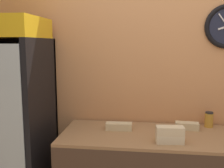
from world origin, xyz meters
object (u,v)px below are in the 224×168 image
(sandwich_stack_bottom, at_px, (170,139))
(sandwich_flat_right, at_px, (119,126))
(sandwich_stack_middle, at_px, (170,131))
(condiment_jar, at_px, (209,120))
(beverage_cooler, at_px, (13,113))
(sandwich_flat_left, at_px, (187,126))

(sandwich_stack_bottom, relative_size, sandwich_flat_right, 0.93)
(sandwich_stack_middle, relative_size, condiment_jar, 1.53)
(sandwich_stack_bottom, bearing_deg, beverage_cooler, 170.34)
(sandwich_flat_right, relative_size, condiment_jar, 1.65)
(beverage_cooler, bearing_deg, sandwich_stack_bottom, -9.66)
(sandwich_flat_left, bearing_deg, condiment_jar, 23.36)
(sandwich_stack_bottom, xyz_separation_m, sandwich_stack_middle, (0.00, 0.00, 0.07))
(sandwich_flat_right, bearing_deg, sandwich_stack_bottom, -32.41)
(sandwich_stack_middle, bearing_deg, sandwich_stack_bottom, 180.00)
(condiment_jar, bearing_deg, beverage_cooler, -173.33)
(beverage_cooler, relative_size, sandwich_flat_left, 8.82)
(beverage_cooler, xyz_separation_m, sandwich_stack_middle, (1.44, -0.25, -0.03))
(sandwich_stack_bottom, relative_size, condiment_jar, 1.53)
(sandwich_stack_bottom, height_order, sandwich_flat_left, sandwich_stack_bottom)
(sandwich_stack_middle, height_order, condiment_jar, condiment_jar)
(sandwich_flat_right, bearing_deg, sandwich_stack_middle, -32.41)
(beverage_cooler, distance_m, sandwich_flat_left, 1.64)
(sandwich_stack_middle, height_order, sandwich_flat_left, sandwich_stack_middle)
(sandwich_flat_left, height_order, condiment_jar, condiment_jar)
(beverage_cooler, relative_size, sandwich_stack_middle, 8.59)
(beverage_cooler, relative_size, sandwich_stack_bottom, 8.57)
(sandwich_flat_right, bearing_deg, condiment_jar, 12.53)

